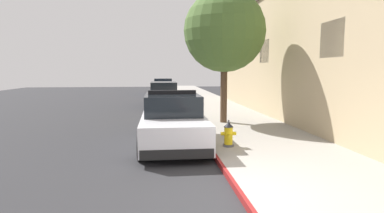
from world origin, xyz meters
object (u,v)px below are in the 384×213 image
Objects in this scene: parked_car_silver_ahead at (164,95)px; street_tree at (224,31)px; police_cruiser at (172,120)px; fire_hydrant at (229,134)px; parked_car_dark_far at (163,87)px.

street_tree reaches higher than parked_car_silver_ahead.
police_cruiser reaches higher than fire_hydrant.
parked_car_silver_ahead is 0.89× the size of street_tree.
street_tree is at bearing -82.52° from parked_car_dark_far.
police_cruiser is 10.62m from parked_car_silver_ahead.
fire_hydrant is (1.55, -1.05, -0.26)m from police_cruiser.
police_cruiser is at bearing -90.04° from parked_car_dark_far.
police_cruiser is 0.89× the size of street_tree.
parked_car_silver_ahead is (-0.09, 10.62, -0.00)m from police_cruiser.
parked_car_silver_ahead and parked_car_dark_far have the same top height.
street_tree is at bearing -72.42° from parked_car_silver_ahead.
fire_hydrant is 0.14× the size of street_tree.
parked_car_dark_far reaches higher than fire_hydrant.
parked_car_silver_ahead reaches higher than fire_hydrant.
street_tree is (2.29, 3.11, 3.13)m from police_cruiser.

